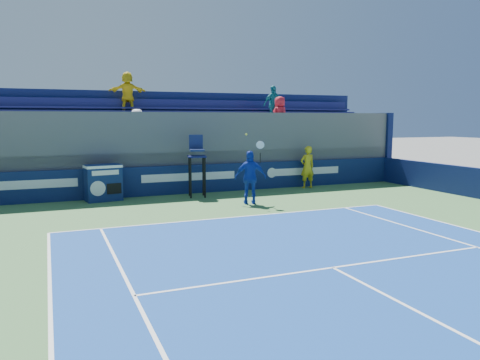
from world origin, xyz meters
name	(u,v)px	position (x,y,z in m)	size (l,w,h in m)	color
ball_person	(307,167)	(5.36, 16.56, 0.96)	(0.69, 0.45, 1.89)	gold
back_hoarding	(189,179)	(0.00, 17.10, 0.60)	(20.40, 0.21, 1.20)	#0C1A46
match_clock	(103,182)	(-3.51, 16.60, 0.74)	(1.42, 0.92, 1.40)	#102050
umpire_chair	(197,159)	(0.06, 16.16, 1.53)	(0.82, 0.82, 2.48)	black
tennis_player	(250,177)	(1.39, 13.87, 0.99)	(1.24, 0.83, 2.57)	#1431A3
stadium_seating	(176,147)	(0.01, 19.15, 1.85)	(21.00, 4.05, 5.22)	#535359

